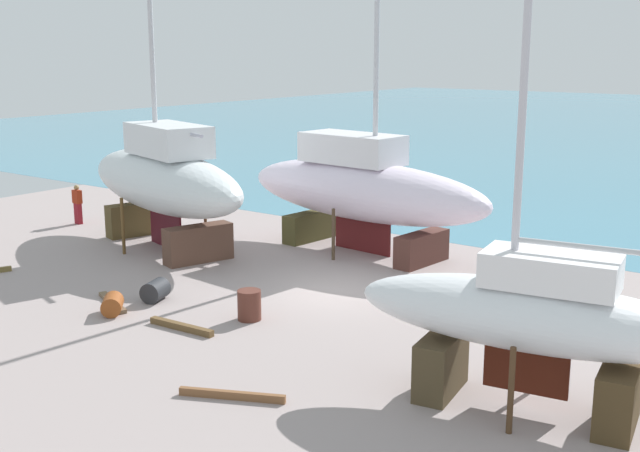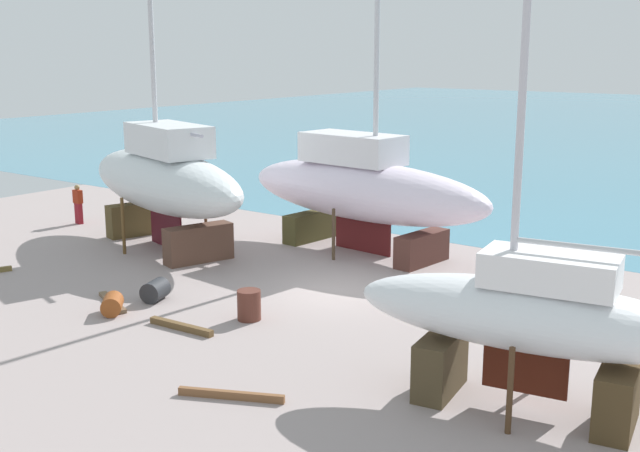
% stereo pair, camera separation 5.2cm
% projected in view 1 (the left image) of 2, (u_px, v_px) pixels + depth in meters
% --- Properties ---
extents(ground_plane, '(44.73, 44.73, 0.00)m').
position_uv_depth(ground_plane, '(259.00, 322.00, 21.43)').
color(ground_plane, gray).
extents(sailboat_mid_port, '(10.59, 5.81, 16.18)m').
position_uv_depth(sailboat_mid_port, '(164.00, 179.00, 28.97)').
color(sailboat_mid_port, brown).
rests_on(sailboat_mid_port, ground).
extents(sailboat_far_slipway, '(10.68, 3.89, 17.81)m').
position_uv_depth(sailboat_far_slipway, '(362.00, 188.00, 28.50)').
color(sailboat_far_slipway, '#502E26').
rests_on(sailboat_far_slipway, ground).
extents(sailboat_small_center, '(7.42, 3.23, 11.48)m').
position_uv_depth(sailboat_small_center, '(530.00, 317.00, 15.83)').
color(sailboat_small_center, '#463924').
rests_on(sailboat_small_center, ground).
extents(worker, '(0.47, 0.29, 1.67)m').
position_uv_depth(worker, '(78.00, 204.00, 33.35)').
color(worker, maroon).
rests_on(worker, ground).
extents(barrel_rust_far, '(0.96, 0.96, 0.56)m').
position_uv_depth(barrel_rust_far, '(112.00, 304.00, 22.06)').
color(barrel_rust_far, brown).
rests_on(barrel_rust_far, ground).
extents(barrel_tipped_right, '(0.81, 0.81, 0.83)m').
position_uv_depth(barrel_tipped_right, '(249.00, 305.00, 21.57)').
color(barrel_tipped_right, '#572B21').
rests_on(barrel_tipped_right, ground).
extents(barrel_rust_near, '(0.85, 0.95, 0.62)m').
position_uv_depth(barrel_rust_near, '(155.00, 291.00, 23.22)').
color(barrel_rust_near, '#272A2E').
rests_on(barrel_rust_near, ground).
extents(barrel_by_slipway, '(1.00, 1.14, 0.65)m').
position_uv_depth(barrel_by_slipway, '(579.00, 298.00, 22.46)').
color(barrel_by_slipway, '#305067').
rests_on(barrel_by_slipway, ground).
extents(timber_short_skew, '(2.14, 1.11, 0.18)m').
position_uv_depth(timber_short_skew, '(232.00, 395.00, 16.72)').
color(timber_short_skew, brown).
rests_on(timber_short_skew, ground).
extents(timber_plank_far, '(1.98, 0.99, 0.11)m').
position_uv_depth(timber_plank_far, '(112.00, 302.00, 22.95)').
color(timber_plank_far, brown).
rests_on(timber_plank_far, ground).
extents(timber_long_aft, '(2.10, 0.32, 0.17)m').
position_uv_depth(timber_long_aft, '(181.00, 327.00, 20.84)').
color(timber_long_aft, brown).
rests_on(timber_long_aft, ground).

